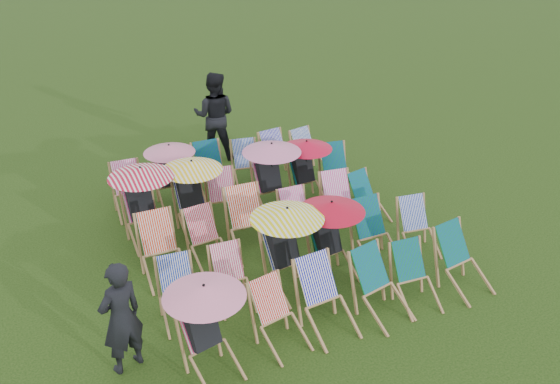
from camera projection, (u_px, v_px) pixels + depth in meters
name	position (u px, v px, depth m)	size (l,w,h in m)	color
ground	(279.00, 245.00, 10.67)	(100.00, 100.00, 0.00)	black
deckchair_0	(208.00, 329.00, 7.76)	(1.05, 1.14, 1.24)	#9E7549
deckchair_1	(280.00, 317.00, 8.29)	(0.71, 0.89, 0.87)	#9E7549
deckchair_2	(327.00, 299.00, 8.55)	(0.71, 0.94, 0.98)	#9E7549
deckchair_3	(382.00, 286.00, 8.83)	(0.78, 0.98, 0.95)	#9E7549
deckchair_4	(416.00, 278.00, 9.09)	(0.65, 0.85, 0.87)	#9E7549
deckchair_5	(464.00, 261.00, 9.40)	(0.74, 0.95, 0.96)	#9E7549
deckchair_6	(180.00, 294.00, 8.76)	(0.66, 0.86, 0.87)	#9E7549
deckchair_7	(232.00, 279.00, 9.10)	(0.61, 0.81, 0.83)	#9E7549
deckchair_8	(288.00, 248.00, 9.32)	(1.11, 1.19, 1.32)	#9E7549
deckchair_9	(332.00, 238.00, 9.65)	(1.04, 1.12, 1.24)	#9E7549
deckchair_10	(376.00, 234.00, 10.08)	(0.66, 0.91, 0.97)	#9E7549
deckchair_11	(419.00, 228.00, 10.36)	(0.69, 0.87, 0.86)	#9E7549
deckchair_12	(162.00, 250.00, 9.66)	(0.68, 0.93, 0.98)	#9E7549
deckchair_13	(208.00, 239.00, 10.03)	(0.64, 0.84, 0.87)	#9E7549
deckchair_14	(250.00, 223.00, 10.32)	(0.75, 1.00, 1.03)	#9E7549
deckchair_15	(299.00, 218.00, 10.64)	(0.61, 0.82, 0.86)	#9E7549
deckchair_16	(341.00, 203.00, 11.04)	(0.75, 0.94, 0.94)	#9E7549
deckchair_17	(369.00, 198.00, 11.31)	(0.69, 0.86, 0.83)	#9E7549
deckchair_18	(143.00, 204.00, 10.54)	(1.11, 1.16, 1.32)	#9E7549
deckchair_19	(193.00, 195.00, 10.88)	(1.07, 1.12, 1.28)	#9E7549
deckchair_20	(224.00, 199.00, 11.22)	(0.74, 0.92, 0.90)	#9E7549
deckchair_21	(272.00, 176.00, 11.50)	(1.09, 1.13, 1.29)	#9E7549
deckchair_22	(307.00, 170.00, 11.91)	(0.98, 1.03, 1.17)	#9E7549
deckchair_23	(337.00, 171.00, 12.21)	(0.76, 0.95, 0.92)	#9E7549
deckchair_24	(130.00, 191.00, 11.50)	(0.65, 0.87, 0.91)	#9E7549
deckchair_25	(170.00, 173.00, 11.78)	(0.97, 1.02, 1.15)	#9E7549
deckchair_26	(212.00, 171.00, 12.17)	(0.68, 0.92, 0.96)	#9E7549
deckchair_27	(247.00, 165.00, 12.52)	(0.71, 0.89, 0.86)	#9E7549
deckchair_28	(280.00, 157.00, 12.83)	(0.69, 0.90, 0.92)	#9E7549
deckchair_29	(310.00, 153.00, 13.06)	(0.71, 0.89, 0.87)	#9E7549
person_left	(121.00, 318.00, 7.73)	(0.58, 0.38, 1.59)	black
person_rear	(215.00, 116.00, 13.52)	(0.94, 0.73, 1.93)	black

